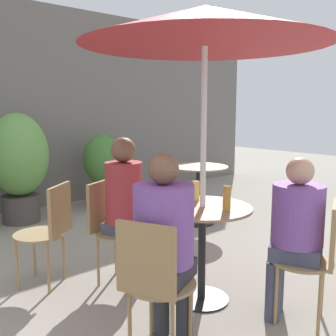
{
  "coord_description": "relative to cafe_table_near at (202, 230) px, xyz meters",
  "views": [
    {
      "loc": [
        -1.97,
        -1.83,
        1.5
      ],
      "look_at": [
        0.15,
        0.59,
        1.01
      ],
      "focal_mm": 42.0,
      "sensor_mm": 36.0,
      "label": 1
    }
  ],
  "objects": [
    {
      "name": "potted_plant_2",
      "position": [
        1.03,
        3.09,
        0.04
      ],
      "size": [
        0.58,
        0.58,
        1.11
      ],
      "color": "brown",
      "rests_on": "ground_plane"
    },
    {
      "name": "umbrella",
      "position": [
        -0.0,
        -0.0,
        1.5
      ],
      "size": [
        1.81,
        1.81,
        2.22
      ],
      "color": "silver",
      "rests_on": "ground_plane"
    },
    {
      "name": "bistro_chair_2",
      "position": [
        0.34,
        -0.76,
        -0.04
      ],
      "size": [
        0.47,
        0.48,
        0.88
      ],
      "rotation": [
        0.0,
        0.0,
        -2.72
      ],
      "color": "#997F56",
      "rests_on": "ground_plane"
    },
    {
      "name": "ground_plane",
      "position": [
        -0.15,
        -0.19,
        -0.57
      ],
      "size": [
        20.0,
        20.0,
        0.0
      ],
      "primitive_type": "plane",
      "color": "gray"
    },
    {
      "name": "seated_person_0",
      "position": [
        -0.28,
        0.62,
        0.19
      ],
      "size": [
        0.36,
        0.38,
        1.26
      ],
      "rotation": [
        0.0,
        0.0,
        0.42
      ],
      "color": "#42475B",
      "rests_on": "ground_plane"
    },
    {
      "name": "beer_glass_2",
      "position": [
        0.11,
        0.18,
        0.27
      ],
      "size": [
        0.06,
        0.06,
        0.16
      ],
      "color": "#DBC65B",
      "rests_on": "cafe_table_near"
    },
    {
      "name": "bistro_chair_3",
      "position": [
        -0.78,
        1.01,
        -0.04
      ],
      "size": [
        0.49,
        0.49,
        0.88
      ],
      "rotation": [
        0.0,
        0.0,
        3.8
      ],
      "color": "#997F56",
      "rests_on": "ground_plane"
    },
    {
      "name": "seated_person_1",
      "position": [
        -0.62,
        -0.28,
        0.16
      ],
      "size": [
        0.45,
        0.43,
        1.24
      ],
      "rotation": [
        0.0,
        0.0,
        1.99
      ],
      "color": "#2D2D33",
      "rests_on": "ground_plane"
    },
    {
      "name": "beer_glass_0",
      "position": [
        -0.21,
        0.03,
        0.26
      ],
      "size": [
        0.06,
        0.06,
        0.14
      ],
      "color": "#B28433",
      "rests_on": "cafe_table_near"
    },
    {
      "name": "storefront_wall",
      "position": [
        -0.15,
        3.67,
        0.93
      ],
      "size": [
        10.0,
        0.06,
        3.0
      ],
      "color": "slate",
      "rests_on": "ground_plane"
    },
    {
      "name": "bistro_chair_0",
      "position": [
        -0.34,
        0.76,
        -0.04
      ],
      "size": [
        0.47,
        0.48,
        0.88
      ],
      "rotation": [
        0.0,
        0.0,
        0.42
      ],
      "color": "#997F56",
      "rests_on": "ground_plane"
    },
    {
      "name": "potted_plant_1",
      "position": [
        -0.25,
        3.07,
        0.25
      ],
      "size": [
        0.77,
        0.77,
        1.44
      ],
      "color": "#47423D",
      "rests_on": "ground_plane"
    },
    {
      "name": "beer_glass_1",
      "position": [
        0.04,
        -0.21,
        0.28
      ],
      "size": [
        0.06,
        0.06,
        0.19
      ],
      "color": "#B28433",
      "rests_on": "cafe_table_near"
    },
    {
      "name": "bistro_chair_1",
      "position": [
        -0.76,
        -0.34,
        -0.04
      ],
      "size": [
        0.48,
        0.47,
        0.88
      ],
      "rotation": [
        0.0,
        0.0,
        -4.29
      ],
      "color": "#997F56",
      "rests_on": "ground_plane"
    },
    {
      "name": "cafe_table_near",
      "position": [
        0.0,
        0.0,
        0.0
      ],
      "size": [
        0.76,
        0.76,
        0.76
      ],
      "color": "black",
      "rests_on": "ground_plane"
    },
    {
      "name": "seated_person_2",
      "position": [
        0.28,
        -0.62,
        0.13
      ],
      "size": [
        0.41,
        0.43,
        1.17
      ],
      "rotation": [
        0.0,
        0.0,
        3.56
      ],
      "color": "#42475B",
      "rests_on": "ground_plane"
    },
    {
      "name": "cafe_table_far",
      "position": [
        1.47,
        1.48,
        -0.0
      ],
      "size": [
        0.76,
        0.76,
        0.76
      ],
      "color": "black",
      "rests_on": "ground_plane"
    }
  ]
}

